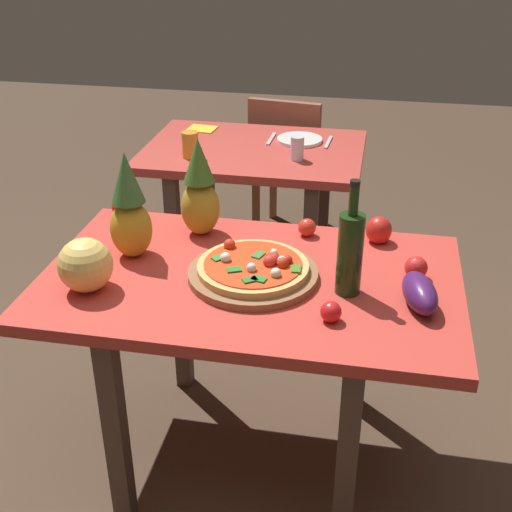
% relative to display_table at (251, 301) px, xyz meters
% --- Properties ---
extents(ground_plane, '(10.00, 10.00, 0.00)m').
position_rel_display_table_xyz_m(ground_plane, '(0.00, 0.00, -0.66)').
color(ground_plane, '#4C3828').
extents(display_table, '(1.31, 0.80, 0.75)m').
position_rel_display_table_xyz_m(display_table, '(0.00, 0.00, 0.00)').
color(display_table, '#4F3930').
rests_on(display_table, ground_plane).
extents(background_table, '(1.03, 0.73, 0.75)m').
position_rel_display_table_xyz_m(background_table, '(-0.22, 1.20, -0.02)').
color(background_table, '#4F3930').
rests_on(background_table, ground_plane).
extents(dining_chair, '(0.45, 0.45, 0.85)m').
position_rel_display_table_xyz_m(dining_chair, '(-0.14, 1.79, -0.18)').
color(dining_chair, brown).
rests_on(dining_chair, ground_plane).
extents(pizza_board, '(0.41, 0.41, 0.02)m').
position_rel_display_table_xyz_m(pizza_board, '(0.01, -0.01, 0.11)').
color(pizza_board, brown).
rests_on(pizza_board, display_table).
extents(pizza, '(0.35, 0.35, 0.06)m').
position_rel_display_table_xyz_m(pizza, '(0.01, -0.01, 0.13)').
color(pizza, '#DCA85B').
rests_on(pizza, pizza_board).
extents(wine_bottle, '(0.08, 0.08, 0.36)m').
position_rel_display_table_xyz_m(wine_bottle, '(0.31, -0.04, 0.23)').
color(wine_bottle, '#1A3612').
rests_on(wine_bottle, display_table).
extents(pineapple_left, '(0.13, 0.13, 0.35)m').
position_rel_display_table_xyz_m(pineapple_left, '(-0.23, 0.27, 0.25)').
color(pineapple_left, '#AD8B26').
rests_on(pineapple_left, display_table).
extents(pineapple_right, '(0.14, 0.14, 0.36)m').
position_rel_display_table_xyz_m(pineapple_right, '(-0.41, 0.06, 0.25)').
color(pineapple_right, '#BB8D23').
rests_on(pineapple_right, display_table).
extents(melon, '(0.17, 0.17, 0.17)m').
position_rel_display_table_xyz_m(melon, '(-0.47, -0.17, 0.18)').
color(melon, '#EECA62').
rests_on(melon, display_table).
extents(bell_pepper, '(0.09, 0.09, 0.10)m').
position_rel_display_table_xyz_m(bell_pepper, '(0.39, 0.31, 0.14)').
color(bell_pepper, red).
rests_on(bell_pepper, display_table).
extents(eggplant, '(0.14, 0.22, 0.09)m').
position_rel_display_table_xyz_m(eggplant, '(0.51, -0.08, 0.14)').
color(eggplant, '#461A56').
rests_on(eggplant, display_table).
extents(tomato_near_board, '(0.08, 0.08, 0.08)m').
position_rel_display_table_xyz_m(tomato_near_board, '(-0.55, 0.35, 0.13)').
color(tomato_near_board, red).
rests_on(tomato_near_board, display_table).
extents(tomato_at_corner, '(0.06, 0.06, 0.06)m').
position_rel_display_table_xyz_m(tomato_at_corner, '(0.14, 0.32, 0.13)').
color(tomato_at_corner, red).
rests_on(tomato_at_corner, display_table).
extents(tomato_beside_pepper, '(0.07, 0.07, 0.07)m').
position_rel_display_table_xyz_m(tomato_beside_pepper, '(0.51, 0.08, 0.13)').
color(tomato_beside_pepper, red).
rests_on(tomato_beside_pepper, display_table).
extents(tomato_by_bottle, '(0.06, 0.06, 0.06)m').
position_rel_display_table_xyz_m(tomato_by_bottle, '(0.27, -0.21, 0.12)').
color(tomato_by_bottle, red).
rests_on(tomato_by_bottle, display_table).
extents(drinking_glass_juice, '(0.08, 0.08, 0.12)m').
position_rel_display_table_xyz_m(drinking_glass_juice, '(-0.48, 1.01, 0.15)').
color(drinking_glass_juice, orange).
rests_on(drinking_glass_juice, background_table).
extents(drinking_glass_water, '(0.06, 0.06, 0.11)m').
position_rel_display_table_xyz_m(drinking_glass_water, '(0.00, 1.07, 0.15)').
color(drinking_glass_water, silver).
rests_on(drinking_glass_water, background_table).
extents(dinner_plate, '(0.22, 0.22, 0.02)m').
position_rel_display_table_xyz_m(dinner_plate, '(-0.02, 1.33, 0.10)').
color(dinner_plate, white).
rests_on(dinner_plate, background_table).
extents(fork_utensil, '(0.02, 0.18, 0.01)m').
position_rel_display_table_xyz_m(fork_utensil, '(-0.16, 1.33, 0.10)').
color(fork_utensil, silver).
rests_on(fork_utensil, background_table).
extents(knife_utensil, '(0.03, 0.18, 0.01)m').
position_rel_display_table_xyz_m(knife_utensil, '(0.12, 1.33, 0.10)').
color(knife_utensil, silver).
rests_on(knife_utensil, background_table).
extents(napkin_folded, '(0.15, 0.13, 0.01)m').
position_rel_display_table_xyz_m(napkin_folded, '(-0.54, 1.43, 0.10)').
color(napkin_folded, yellow).
rests_on(napkin_folded, background_table).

